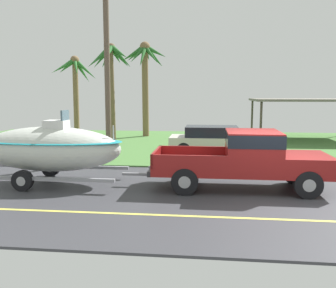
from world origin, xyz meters
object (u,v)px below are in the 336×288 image
Objects in this scene: boat_on_trailer at (50,148)px; carport_awning at (306,101)px; palm_tree_near_right at (145,66)px; palm_tree_mid at (111,63)px; pickup_truck_towing at (251,157)px; palm_tree_near_left at (75,78)px; utility_pole at (107,65)px; parked_sedan_near at (215,141)px.

boat_on_trailer is 0.89× the size of carport_awning.
palm_tree_mid is at bearing -121.41° from palm_tree_near_right.
palm_tree_near_left is at bearing 128.17° from pickup_truck_towing.
boat_on_trailer is (-6.49, -0.00, 0.16)m from pickup_truck_towing.
palm_tree_mid is (3.28, -2.66, 0.75)m from palm_tree_near_left.
palm_tree_mid is 0.75× the size of utility_pole.
palm_tree_near_left is at bearing 179.59° from palm_tree_near_right.
boat_on_trailer is 1.07× the size of palm_tree_near_left.
boat_on_trailer reaches higher than pickup_truck_towing.
parked_sedan_near is 8.59m from palm_tree_mid.
palm_tree_mid reaches higher than pickup_truck_towing.
palm_tree_near_left reaches higher than carport_awning.
carport_awning reaches higher than parked_sedan_near.
palm_tree_near_right reaches higher than carport_awning.
palm_tree_mid reaches higher than carport_awning.
palm_tree_near_right is at bearing 124.33° from parked_sedan_near.
utility_pole is at bearing 78.43° from boat_on_trailer.
palm_tree_mid is at bearing 124.03° from pickup_truck_towing.
boat_on_trailer is 1.32× the size of parked_sedan_near.
utility_pole is (-4.64, -2.50, 3.49)m from parked_sedan_near.
boat_on_trailer is 5.13m from utility_pole.
utility_pole is at bearing 144.16° from pickup_truck_towing.
parked_sedan_near is at bearing 28.29° from utility_pole.
palm_tree_near_left is at bearing 144.32° from parked_sedan_near.
palm_tree_near_right is 1.07× the size of palm_tree_mid.
boat_on_trailer is 17.21m from carport_awning.
palm_tree_mid reaches higher than boat_on_trailer.
palm_tree_near_right is at bearing 177.32° from carport_awning.
palm_tree_near_left is 4.95m from palm_tree_near_right.
palm_tree_near_right is (0.82, 13.40, 3.64)m from boat_on_trailer.
palm_tree_near_right is (-5.67, 13.40, 3.80)m from pickup_truck_towing.
palm_tree_near_left is at bearing 140.99° from palm_tree_mid.
palm_tree_near_right is at bearing 112.95° from pickup_truck_towing.
palm_tree_near_left reaches higher than pickup_truck_towing.
parked_sedan_near is at bearing 98.80° from pickup_truck_towing.
parked_sedan_near is 8.80m from carport_awning.
palm_tree_mid is at bearing -169.99° from carport_awning.
carport_awning is 0.84× the size of utility_pole.
pickup_truck_towing is at bearing -67.05° from palm_tree_near_right.
boat_on_trailer is 8.58m from parked_sedan_near.
boat_on_trailer is at bearing -180.00° from pickup_truck_towing.
pickup_truck_towing is 17.35m from palm_tree_near_left.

